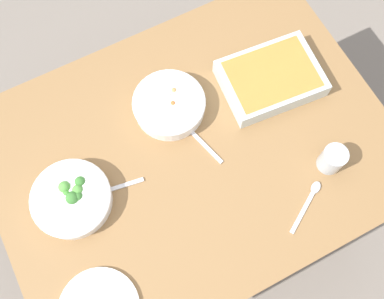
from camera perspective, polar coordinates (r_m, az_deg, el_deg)
name	(u,v)px	position (r m, az deg, el deg)	size (l,w,h in m)	color
ground_plane	(192,205)	(2.07, 0.00, -7.05)	(6.00, 6.00, 0.00)	slate
dining_table	(192,159)	(1.45, 0.00, -1.23)	(1.20, 0.90, 0.74)	olive
stew_bowl	(169,105)	(1.39, -2.99, 5.63)	(0.22, 0.22, 0.06)	white
broccoli_bowl	(72,199)	(1.33, -14.94, -6.02)	(0.23, 0.23, 0.07)	white
baking_dish	(271,78)	(1.45, 9.93, 8.89)	(0.32, 0.25, 0.06)	silver
drink_cup	(332,160)	(1.37, 17.26, -1.22)	(0.07, 0.07, 0.08)	#B2BCC6
spoon_by_stew	(196,137)	(1.37, 0.54, 1.65)	(0.06, 0.17, 0.01)	silver
spoon_by_broccoli	(106,191)	(1.34, -10.78, -5.15)	(0.18, 0.05, 0.01)	silver
spoon_spare	(309,199)	(1.36, 14.60, -6.13)	(0.16, 0.11, 0.01)	silver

